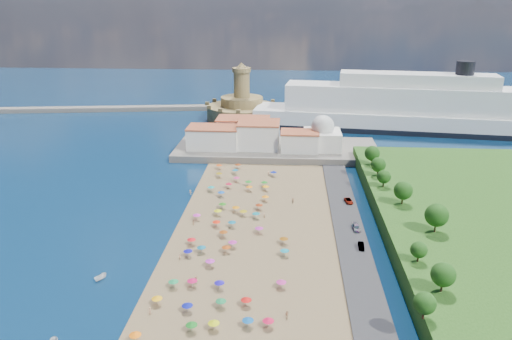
{
  "coord_description": "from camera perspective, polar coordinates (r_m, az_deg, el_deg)",
  "views": [
    {
      "loc": [
        15.66,
        -142.44,
        65.53
      ],
      "look_at": [
        4.0,
        25.0,
        8.0
      ],
      "focal_mm": 35.0,
      "sensor_mm": 36.0,
      "label": 1
    }
  ],
  "objects": [
    {
      "name": "breakwater",
      "position": [
        327.42,
        -18.8,
        6.6
      ],
      "size": [
        199.03,
        34.77,
        2.6
      ],
      "primitive_type": "cube",
      "rotation": [
        0.0,
        0.0,
        0.14
      ],
      "color": "#59544C",
      "rests_on": "ground"
    },
    {
      "name": "ground",
      "position": [
        157.57,
        -2.09,
        -5.67
      ],
      "size": [
        700.0,
        700.0,
        0.0
      ],
      "primitive_type": "plane",
      "color": "#071938",
      "rests_on": "ground"
    },
    {
      "name": "beachgoers",
      "position": [
        151.74,
        -2.59,
        -6.22
      ],
      "size": [
        37.18,
        93.83,
        1.86
      ],
      "color": "tan",
      "rests_on": "beach"
    },
    {
      "name": "parked_cars",
      "position": [
        156.75,
        11.13,
        -5.61
      ],
      "size": [
        3.05,
        37.27,
        1.45
      ],
      "color": "gray",
      "rests_on": "promenade"
    },
    {
      "name": "jetty",
      "position": [
        260.05,
        -2.25,
        4.58
      ],
      "size": [
        18.0,
        70.0,
        2.4
      ],
      "primitive_type": "cube",
      "color": "#59544C",
      "rests_on": "ground"
    },
    {
      "name": "moored_boats",
      "position": [
        117.72,
        -20.39,
        -15.77
      ],
      "size": [
        2.98,
        30.36,
        1.79
      ],
      "color": "white",
      "rests_on": "ground"
    },
    {
      "name": "waterfront_buildings",
      "position": [
        224.42,
        -0.93,
        4.03
      ],
      "size": [
        57.0,
        29.0,
        11.0
      ],
      "color": "silver",
      "rests_on": "terrace"
    },
    {
      "name": "terrace",
      "position": [
        224.83,
        2.38,
        2.36
      ],
      "size": [
        90.0,
        36.0,
        3.0
      ],
      "primitive_type": "cube",
      "color": "#59544C",
      "rests_on": "ground"
    },
    {
      "name": "beach_parasols",
      "position": [
        147.29,
        -3.09,
        -6.6
      ],
      "size": [
        31.87,
        115.32,
        2.2
      ],
      "color": "gray",
      "rests_on": "beach"
    },
    {
      "name": "hillside_trees",
      "position": [
        152.42,
        16.49,
        -3.17
      ],
      "size": [
        18.15,
        102.54,
        8.08
      ],
      "color": "#382314",
      "rests_on": "hillside"
    },
    {
      "name": "fortress",
      "position": [
        287.88,
        -1.63,
        7.12
      ],
      "size": [
        40.0,
        40.0,
        32.4
      ],
      "color": "olive",
      "rests_on": "ground"
    },
    {
      "name": "domed_building",
      "position": [
        221.27,
        7.58,
        3.94
      ],
      "size": [
        16.0,
        16.0,
        15.0
      ],
      "color": "silver",
      "rests_on": "terrace"
    },
    {
      "name": "cruise_ship",
      "position": [
        273.55,
        17.67,
        6.5
      ],
      "size": [
        169.52,
        45.34,
        36.68
      ],
      "color": "black",
      "rests_on": "ground"
    }
  ]
}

